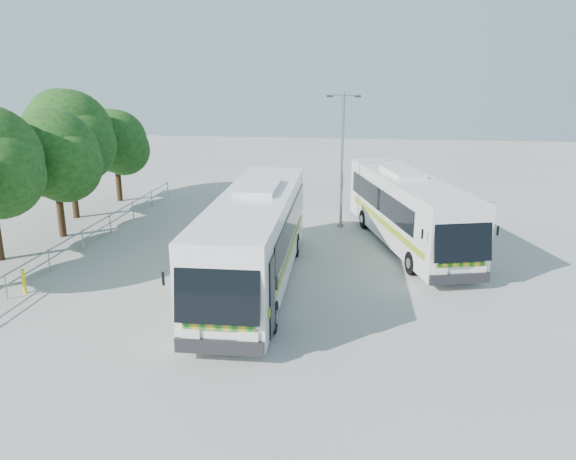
# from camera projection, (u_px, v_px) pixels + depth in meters

# --- Properties ---
(ground) EXTENTS (100.00, 100.00, 0.00)m
(ground) POSITION_uv_depth(u_px,v_px,m) (281.00, 283.00, 22.72)
(ground) COLOR #A5A59F
(ground) RESTS_ON ground
(kerb_divider) EXTENTS (0.40, 16.00, 0.15)m
(kerb_divider) POSITION_uv_depth(u_px,v_px,m) (237.00, 263.00, 24.90)
(kerb_divider) COLOR #B2B2AD
(kerb_divider) RESTS_ON ground
(railing) EXTENTS (0.06, 22.00, 1.00)m
(railing) POSITION_uv_depth(u_px,v_px,m) (92.00, 230.00, 27.61)
(railing) COLOR gray
(railing) RESTS_ON ground
(tree_far_c) EXTENTS (4.97, 4.69, 6.49)m
(tree_far_c) POSITION_uv_depth(u_px,v_px,m) (55.00, 155.00, 27.95)
(tree_far_c) COLOR #382314
(tree_far_c) RESTS_ON ground
(tree_far_d) EXTENTS (5.62, 5.30, 7.33)m
(tree_far_d) POSITION_uv_depth(u_px,v_px,m) (69.00, 135.00, 31.47)
(tree_far_d) COLOR #382314
(tree_far_d) RESTS_ON ground
(tree_far_e) EXTENTS (4.54, 4.28, 5.92)m
(tree_far_e) POSITION_uv_depth(u_px,v_px,m) (116.00, 142.00, 35.93)
(tree_far_e) COLOR #382314
(tree_far_e) RESTS_ON ground
(coach_main) EXTENTS (3.04, 13.27, 3.66)m
(coach_main) POSITION_uv_depth(u_px,v_px,m) (255.00, 237.00, 22.08)
(coach_main) COLOR silver
(coach_main) RESTS_ON ground
(coach_adjacent) EXTENTS (5.69, 12.42, 3.39)m
(coach_adjacent) POSITION_uv_depth(u_px,v_px,m) (408.00, 209.00, 27.05)
(coach_adjacent) COLOR silver
(coach_adjacent) RESTS_ON ground
(lamppost) EXTENTS (1.77, 0.23, 7.23)m
(lamppost) POSITION_uv_depth(u_px,v_px,m) (342.00, 154.00, 29.83)
(lamppost) COLOR #93959B
(lamppost) RESTS_ON ground
(bollard) EXTENTS (0.16, 0.16, 0.98)m
(bollard) POSITION_uv_depth(u_px,v_px,m) (24.00, 281.00, 21.61)
(bollard) COLOR yellow
(bollard) RESTS_ON ground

